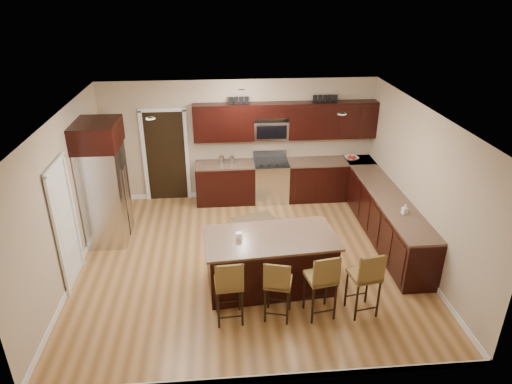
{
  "coord_description": "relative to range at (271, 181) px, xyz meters",
  "views": [
    {
      "loc": [
        -0.46,
        -6.93,
        4.64
      ],
      "look_at": [
        0.17,
        0.4,
        1.17
      ],
      "focal_mm": 32.0,
      "sensor_mm": 36.0,
      "label": 1
    }
  ],
  "objects": [
    {
      "name": "canister_short",
      "position": [
        -0.88,
        -0.0,
        0.53
      ],
      "size": [
        0.11,
        0.11,
        0.17
      ],
      "primitive_type": "cylinder",
      "color": "silver",
      "rests_on": "base_cabinets"
    },
    {
      "name": "island_jar",
      "position": [
        -0.88,
        -3.2,
        0.5
      ],
      "size": [
        0.1,
        0.1,
        0.1
      ],
      "primitive_type": "cylinder",
      "color": "white",
      "rests_on": "island"
    },
    {
      "name": "refrigerator",
      "position": [
        -3.3,
        -1.43,
        0.73
      ],
      "size": [
        0.79,
        1.0,
        2.35
      ],
      "color": "silver",
      "rests_on": "floor"
    },
    {
      "name": "range",
      "position": [
        0.0,
        0.0,
        0.0
      ],
      "size": [
        0.76,
        0.64,
        1.11
      ],
      "color": "silver",
      "rests_on": "floor"
    },
    {
      "name": "fruit_bowl",
      "position": [
        1.82,
        -0.0,
        0.49
      ],
      "size": [
        0.35,
        0.35,
        0.07
      ],
      "primitive_type": "imported",
      "rotation": [
        0.0,
        0.0,
        0.18
      ],
      "color": "silver",
      "rests_on": "base_cabinets"
    },
    {
      "name": "wall_left",
      "position": [
        -3.68,
        -2.45,
        0.88
      ],
      "size": [
        0.0,
        5.5,
        5.5
      ],
      "primitive_type": "plane",
      "rotation": [
        1.57,
        0.0,
        1.57
      ],
      "color": "tan",
      "rests_on": "floor"
    },
    {
      "name": "soap_bottle",
      "position": [
        2.02,
        -2.62,
        0.54
      ],
      "size": [
        0.1,
        0.1,
        0.18
      ],
      "primitive_type": "imported",
      "rotation": [
        0.0,
        0.0,
        0.26
      ],
      "color": "#B2B2B2",
      "rests_on": "base_cabinets"
    },
    {
      "name": "microwave",
      "position": [
        0.0,
        0.15,
        1.15
      ],
      "size": [
        0.76,
        0.31,
        0.4
      ],
      "primitive_type": "cube",
      "color": "silver",
      "rests_on": "upper_cabinets"
    },
    {
      "name": "upper_cabinets",
      "position": [
        0.36,
        0.13,
        1.37
      ],
      "size": [
        4.0,
        0.33,
        0.8
      ],
      "color": "black",
      "rests_on": "wall_back"
    },
    {
      "name": "base_cabinets",
      "position": [
        1.22,
        -1.01,
        -0.01
      ],
      "size": [
        4.02,
        3.96,
        0.92
      ],
      "color": "black",
      "rests_on": "floor"
    },
    {
      "name": "stool_left",
      "position": [
        -1.07,
        -4.04,
        0.2
      ],
      "size": [
        0.43,
        0.43,
        1.08
      ],
      "rotation": [
        0.0,
        0.0,
        0.07
      ],
      "color": "brown",
      "rests_on": "floor"
    },
    {
      "name": "stool_right",
      "position": [
        0.28,
        -4.04,
        0.21
      ],
      "size": [
        0.47,
        0.47,
        1.1
      ],
      "rotation": [
        0.0,
        0.0,
        0.17
      ],
      "color": "brown",
      "rests_on": "floor"
    },
    {
      "name": "wall_right",
      "position": [
        2.32,
        -2.45,
        0.88
      ],
      "size": [
        0.0,
        5.5,
        5.5
      ],
      "primitive_type": "plane",
      "rotation": [
        1.57,
        0.0,
        -1.57
      ],
      "color": "tan",
      "rests_on": "floor"
    },
    {
      "name": "canister_tall",
      "position": [
        -1.1,
        -0.0,
        0.54
      ],
      "size": [
        0.12,
        0.12,
        0.19
      ],
      "primitive_type": "cylinder",
      "color": "silver",
      "rests_on": "base_cabinets"
    },
    {
      "name": "stool_extra",
      "position": [
        0.93,
        -4.04,
        0.21
      ],
      "size": [
        0.47,
        0.47,
        1.1
      ],
      "rotation": [
        0.0,
        0.0,
        0.17
      ],
      "color": "brown",
      "rests_on": "floor"
    },
    {
      "name": "pantry_door",
      "position": [
        -3.66,
        -2.75,
        0.55
      ],
      "size": [
        0.03,
        0.8,
        2.04
      ],
      "primitive_type": "cube",
      "color": "white",
      "rests_on": "floor"
    },
    {
      "name": "stool_mid",
      "position": [
        -0.37,
        -4.04,
        0.17
      ],
      "size": [
        0.47,
        0.47,
        1.03
      ],
      "rotation": [
        0.0,
        0.0,
        -0.26
      ],
      "color": "brown",
      "rests_on": "floor"
    },
    {
      "name": "island",
      "position": [
        -0.38,
        -3.2,
        -0.04
      ],
      "size": [
        2.18,
        1.27,
        0.92
      ],
      "rotation": [
        0.0,
        0.0,
        0.08
      ],
      "color": "black",
      "rests_on": "floor"
    },
    {
      "name": "letter_decor",
      "position": [
        0.22,
        0.13,
        1.82
      ],
      "size": [
        2.2,
        0.03,
        0.15
      ],
      "primitive_type": null,
      "color": "black",
      "rests_on": "upper_cabinets"
    },
    {
      "name": "ceiling",
      "position": [
        -0.68,
        -2.45,
        2.23
      ],
      "size": [
        6.0,
        6.0,
        0.0
      ],
      "primitive_type": "plane",
      "rotation": [
        3.14,
        0.0,
        0.0
      ],
      "color": "silver",
      "rests_on": "wall_back"
    },
    {
      "name": "wall_back",
      "position": [
        -0.68,
        0.3,
        0.88
      ],
      "size": [
        6.0,
        0.0,
        6.0
      ],
      "primitive_type": "plane",
      "rotation": [
        1.57,
        0.0,
        0.0
      ],
      "color": "tan",
      "rests_on": "floor"
    },
    {
      "name": "floor",
      "position": [
        -0.68,
        -2.45,
        -0.47
      ],
      "size": [
        6.0,
        6.0,
        0.0
      ],
      "primitive_type": "plane",
      "color": "#A27240",
      "rests_on": "ground"
    },
    {
      "name": "floor_mat",
      "position": [
        -0.45,
        -0.96,
        -0.47
      ],
      "size": [
        1.01,
        0.82,
        0.01
      ],
      "primitive_type": "cube",
      "rotation": [
        0.0,
        0.0,
        0.31
      ],
      "color": "brown",
      "rests_on": "floor"
    },
    {
      "name": "doorway",
      "position": [
        -2.33,
        0.28,
        0.56
      ],
      "size": [
        0.85,
        0.03,
        2.06
      ],
      "primitive_type": "cube",
      "color": "black",
      "rests_on": "floor"
    }
  ]
}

